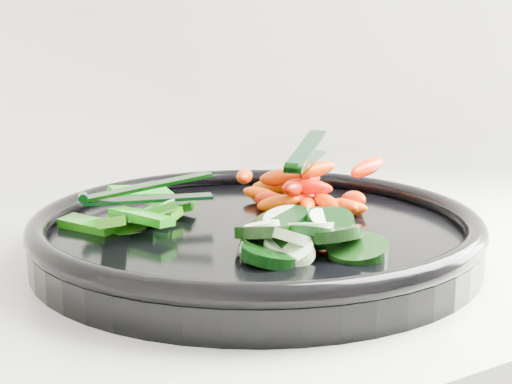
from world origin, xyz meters
TOP-DOWN VIEW (x-y plane):
  - veggie_tray at (-0.60, 1.64)m, footprint 0.49×0.49m
  - cucumber_pile at (-0.60, 1.57)m, footprint 0.12×0.12m
  - carrot_pile at (-0.52, 1.67)m, footprint 0.17×0.15m
  - pepper_pile at (-0.68, 1.70)m, footprint 0.12×0.13m
  - tong_carrot at (-0.53, 1.67)m, footprint 0.09×0.09m
  - tong_pepper at (-0.67, 1.70)m, footprint 0.11×0.05m

SIDE VIEW (x-z plane):
  - veggie_tray at x=-0.60m, z-range 0.93..0.97m
  - pepper_pile at x=-0.68m, z-range 0.94..0.98m
  - cucumber_pile at x=-0.60m, z-range 0.95..0.98m
  - carrot_pile at x=-0.52m, z-range 0.94..1.00m
  - tong_pepper at x=-0.67m, z-range 0.97..0.99m
  - tong_carrot at x=-0.53m, z-range 0.99..1.02m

